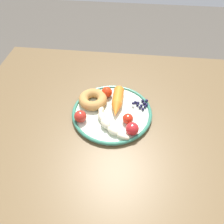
{
  "coord_description": "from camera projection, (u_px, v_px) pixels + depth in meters",
  "views": [
    {
      "loc": [
        -0.01,
        0.49,
        1.31
      ],
      "look_at": [
        0.05,
        -0.03,
        0.75
      ],
      "focal_mm": 35.18,
      "sensor_mm": 36.0,
      "label": 1
    }
  ],
  "objects": [
    {
      "name": "donut",
      "position": [
        93.0,
        99.0,
        0.79
      ],
      "size": [
        0.14,
        0.14,
        0.03
      ],
      "primitive_type": "torus",
      "rotation": [
        0.0,
        0.0,
        2.71
      ],
      "color": "#BD8644",
      "rests_on": "plate"
    },
    {
      "name": "plate",
      "position": [
        112.0,
        113.0,
        0.77
      ],
      "size": [
        0.28,
        0.28,
        0.02
      ],
      "color": "silver",
      "rests_on": "dining_table"
    },
    {
      "name": "tomato_near",
      "position": [
        107.0,
        92.0,
        0.81
      ],
      "size": [
        0.04,
        0.04,
        0.04
      ],
      "primitive_type": "sphere",
      "color": "red",
      "rests_on": "plate"
    },
    {
      "name": "carrot_orange",
      "position": [
        117.0,
        102.0,
        0.78
      ],
      "size": [
        0.04,
        0.13,
        0.04
      ],
      "color": "orange",
      "rests_on": "plate"
    },
    {
      "name": "tomato_extra",
      "position": [
        132.0,
        129.0,
        0.69
      ],
      "size": [
        0.04,
        0.04,
        0.04
      ],
      "primitive_type": "sphere",
      "color": "red",
      "rests_on": "plate"
    },
    {
      "name": "tomato_mid",
      "position": [
        128.0,
        119.0,
        0.72
      ],
      "size": [
        0.04,
        0.04,
        0.04
      ],
      "primitive_type": "sphere",
      "color": "red",
      "rests_on": "plate"
    },
    {
      "name": "banana",
      "position": [
        108.0,
        123.0,
        0.72
      ],
      "size": [
        0.12,
        0.15,
        0.03
      ],
      "color": "beige",
      "rests_on": "plate"
    },
    {
      "name": "ground_plane",
      "position": [
        119.0,
        202.0,
        1.29
      ],
      "size": [
        6.0,
        6.0,
        0.0
      ],
      "primitive_type": "plane",
      "color": "#524B43"
    },
    {
      "name": "dining_table",
      "position": [
        124.0,
        136.0,
        0.82
      ],
      "size": [
        1.15,
        0.85,
        0.73
      ],
      "color": "brown",
      "rests_on": "ground_plane"
    },
    {
      "name": "blueberry_pile",
      "position": [
        141.0,
        104.0,
        0.79
      ],
      "size": [
        0.06,
        0.05,
        0.02
      ],
      "color": "#191638",
      "rests_on": "plate"
    },
    {
      "name": "tomato_far",
      "position": [
        80.0,
        116.0,
        0.73
      ],
      "size": [
        0.04,
        0.04,
        0.04
      ],
      "primitive_type": "sphere",
      "color": "red",
      "rests_on": "plate"
    }
  ]
}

